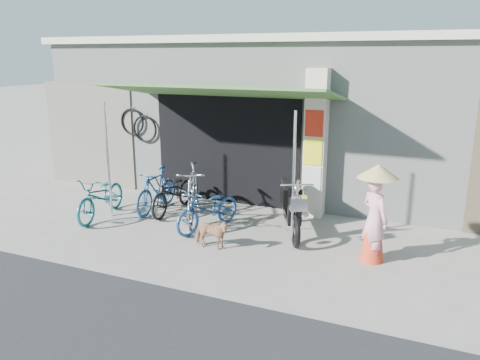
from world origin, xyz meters
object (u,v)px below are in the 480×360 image
at_px(bike_teal, 101,196).
at_px(bike_black, 173,192).
at_px(bike_silver, 193,194).
at_px(bike_navy, 209,209).
at_px(nun, 375,213).
at_px(moped, 291,205).
at_px(bike_blue, 157,190).
at_px(street_dog, 211,234).

height_order(bike_teal, bike_black, bike_teal).
bearing_deg(bike_silver, bike_teal, 173.30).
relative_size(bike_navy, nun, 0.98).
relative_size(bike_silver, moped, 1.00).
xyz_separation_m(bike_teal, bike_navy, (2.33, 0.24, -0.04)).
xyz_separation_m(bike_navy, nun, (3.07, -0.23, 0.39)).
distance_m(bike_teal, bike_navy, 2.34).
distance_m(bike_blue, moped, 3.00).
relative_size(street_dog, nun, 0.41).
height_order(bike_black, nun, nun).
bearing_deg(bike_black, street_dog, -43.59).
bearing_deg(street_dog, bike_navy, 26.01).
height_order(bike_silver, moped, same).
bearing_deg(nun, bike_silver, 32.98).
xyz_separation_m(bike_teal, street_dog, (2.78, -0.58, -0.17)).
height_order(moped, nun, nun).
relative_size(bike_teal, bike_black, 1.03).
distance_m(bike_teal, nun, 5.41).
xyz_separation_m(bike_teal, bike_blue, (0.80, 0.81, 0.01)).
height_order(bike_silver, nun, nun).
height_order(bike_blue, moped, moped).
distance_m(bike_teal, bike_silver, 1.91).
relative_size(bike_blue, nun, 0.95).
distance_m(bike_teal, street_dog, 2.85).
relative_size(bike_black, bike_silver, 0.88).
distance_m(bike_teal, bike_black, 1.46).
bearing_deg(nun, street_dog, 54.41).
relative_size(bike_silver, bike_navy, 1.20).
xyz_separation_m(street_dog, nun, (2.62, 0.60, 0.53)).
relative_size(bike_black, bike_navy, 1.05).
xyz_separation_m(bike_blue, bike_navy, (1.52, -0.57, -0.05)).
relative_size(bike_blue, bike_black, 0.92).
height_order(bike_navy, moped, moped).
height_order(bike_blue, street_dog, bike_blue).
distance_m(bike_silver, bike_navy, 0.62).
bearing_deg(bike_navy, bike_teal, -155.12).
relative_size(street_dog, moped, 0.35).
relative_size(bike_blue, bike_silver, 0.81).
height_order(bike_teal, bike_silver, bike_silver).
relative_size(moped, nun, 1.18).
bearing_deg(moped, bike_teal, 167.32).
distance_m(bike_black, nun, 4.33).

